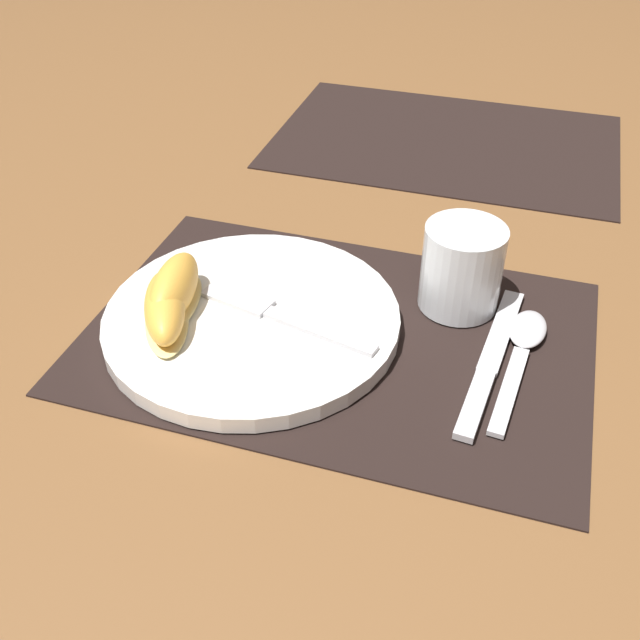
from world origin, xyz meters
name	(u,v)px	position (x,y,z in m)	size (l,w,h in m)	color
ground_plane	(338,337)	(0.00, 0.00, 0.00)	(3.00, 3.00, 0.00)	brown
placemat	(338,335)	(0.00, 0.00, 0.00)	(0.47, 0.32, 0.00)	black
placemat_far	(445,141)	(0.02, 0.45, 0.00)	(0.47, 0.32, 0.00)	black
plate	(252,319)	(-0.08, -0.01, 0.01)	(0.28, 0.28, 0.02)	white
juice_glass	(461,272)	(0.10, 0.08, 0.04)	(0.08, 0.08, 0.09)	silver
knife	(490,362)	(0.14, 0.00, 0.01)	(0.04, 0.21, 0.01)	silver
spoon	(523,344)	(0.17, 0.03, 0.01)	(0.04, 0.17, 0.01)	silver
fork	(274,314)	(-0.06, -0.01, 0.02)	(0.18, 0.06, 0.00)	silver
citrus_wedge_0	(174,291)	(-0.15, -0.03, 0.04)	(0.06, 0.11, 0.05)	#F4DB84
citrus_wedge_1	(165,309)	(-0.15, -0.05, 0.04)	(0.08, 0.11, 0.04)	#F4DB84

